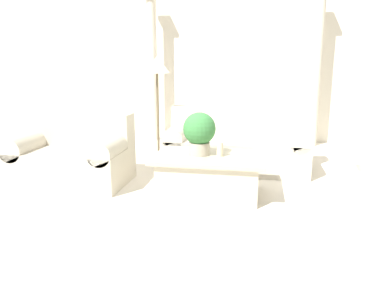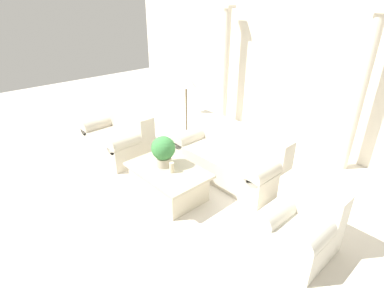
{
  "view_description": "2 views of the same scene",
  "coord_description": "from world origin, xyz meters",
  "px_view_note": "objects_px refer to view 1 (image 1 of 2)",
  "views": [
    {
      "loc": [
        0.49,
        -4.35,
        1.48
      ],
      "look_at": [
        -0.28,
        -0.1,
        0.52
      ],
      "focal_mm": 35.0,
      "sensor_mm": 36.0,
      "label": 1
    },
    {
      "loc": [
        3.06,
        -2.67,
        2.76
      ],
      "look_at": [
        -0.1,
        0.19,
        0.67
      ],
      "focal_mm": 28.0,
      "sensor_mm": 36.0,
      "label": 2
    }
  ],
  "objects_px": {
    "sofa_long": "(237,144)",
    "loveseat": "(74,155)",
    "floor_lamp": "(157,72)",
    "coffee_table": "(209,175)",
    "armchair": "(381,162)",
    "potted_plant": "(199,131)"
  },
  "relations": [
    {
      "from": "sofa_long",
      "to": "coffee_table",
      "type": "height_order",
      "value": "sofa_long"
    },
    {
      "from": "armchair",
      "to": "loveseat",
      "type": "bearing_deg",
      "value": -175.27
    },
    {
      "from": "coffee_table",
      "to": "potted_plant",
      "type": "bearing_deg",
      "value": 167.71
    },
    {
      "from": "coffee_table",
      "to": "armchair",
      "type": "distance_m",
      "value": 1.98
    },
    {
      "from": "potted_plant",
      "to": "armchair",
      "type": "relative_size",
      "value": 0.59
    },
    {
      "from": "coffee_table",
      "to": "armchair",
      "type": "xyz_separation_m",
      "value": [
        1.92,
        0.47,
        0.11
      ]
    },
    {
      "from": "loveseat",
      "to": "potted_plant",
      "type": "bearing_deg",
      "value": -5.1
    },
    {
      "from": "loveseat",
      "to": "armchair",
      "type": "distance_m",
      "value": 3.66
    },
    {
      "from": "loveseat",
      "to": "potted_plant",
      "type": "distance_m",
      "value": 1.65
    },
    {
      "from": "potted_plant",
      "to": "armchair",
      "type": "distance_m",
      "value": 2.12
    },
    {
      "from": "loveseat",
      "to": "floor_lamp",
      "type": "bearing_deg",
      "value": 51.19
    },
    {
      "from": "sofa_long",
      "to": "loveseat",
      "type": "height_order",
      "value": "same"
    },
    {
      "from": "sofa_long",
      "to": "armchair",
      "type": "distance_m",
      "value": 1.82
    },
    {
      "from": "loveseat",
      "to": "armchair",
      "type": "relative_size",
      "value": 1.69
    },
    {
      "from": "armchair",
      "to": "potted_plant",
      "type": "bearing_deg",
      "value": -167.72
    },
    {
      "from": "coffee_table",
      "to": "armchair",
      "type": "bearing_deg",
      "value": 13.74
    },
    {
      "from": "floor_lamp",
      "to": "coffee_table",
      "type": "bearing_deg",
      "value": -52.27
    },
    {
      "from": "armchair",
      "to": "floor_lamp",
      "type": "bearing_deg",
      "value": 165.99
    },
    {
      "from": "sofa_long",
      "to": "potted_plant",
      "type": "distance_m",
      "value": 1.23
    },
    {
      "from": "loveseat",
      "to": "floor_lamp",
      "type": "height_order",
      "value": "floor_lamp"
    },
    {
      "from": "potted_plant",
      "to": "armchair",
      "type": "xyz_separation_m",
      "value": [
        2.04,
        0.44,
        -0.37
      ]
    },
    {
      "from": "loveseat",
      "to": "armchair",
      "type": "height_order",
      "value": "loveseat"
    }
  ]
}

